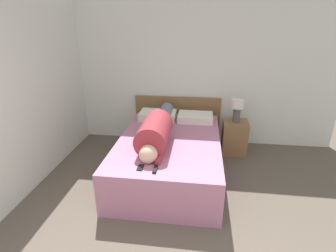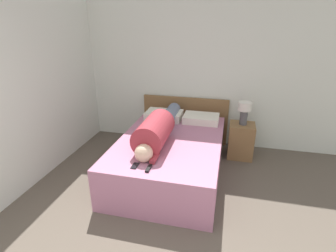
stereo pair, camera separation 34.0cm
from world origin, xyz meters
The scene contains 11 objects.
wall_back centered at (0.00, 3.78, 1.30)m, with size 5.03×0.06×2.60m.
wall_left centered at (-1.94, 1.87, 1.30)m, with size 0.06×4.95×2.60m.
bed centered at (-0.18, 2.57, 0.28)m, with size 1.39×2.08×0.55m.
headboard centered at (-0.18, 3.71, 0.42)m, with size 1.51×0.04×0.83m.
nightstand centered at (0.81, 3.33, 0.28)m, with size 0.39×0.37×0.56m.
table_lamp centered at (0.81, 3.33, 0.79)m, with size 0.20×0.20×0.36m.
person_lying centered at (-0.33, 2.48, 0.72)m, with size 0.39×1.78×0.39m.
pillow_near_headboard centered at (-0.46, 3.31, 0.62)m, with size 0.59×0.40×0.13m.
pillow_second centered at (0.16, 3.31, 0.61)m, with size 0.56×0.40×0.11m.
tv_remote centered at (-0.23, 1.72, 0.57)m, with size 0.04×0.15×0.02m.
cell_phone centered at (-0.40, 1.75, 0.56)m, with size 0.06×0.13×0.01m.
Camera 2 is at (0.56, -0.66, 2.08)m, focal length 28.00 mm.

